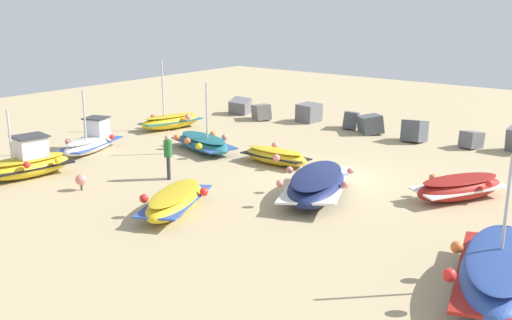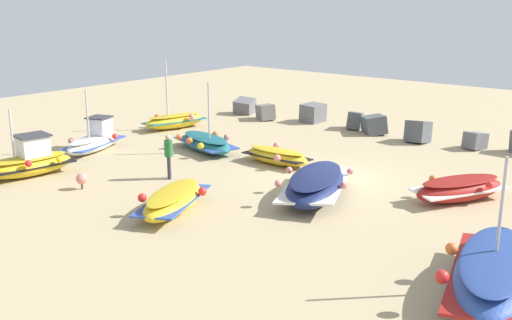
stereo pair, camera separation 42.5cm
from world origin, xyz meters
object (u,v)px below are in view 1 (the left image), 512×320
(fishing_boat_2, at_px, (460,187))
(fishing_boat_4, at_px, (27,163))
(fishing_boat_0, at_px, (499,272))
(fishing_boat_5, at_px, (175,201))
(fishing_boat_6, at_px, (316,184))
(fishing_boat_3, at_px, (91,141))
(fishing_boat_8, at_px, (203,143))
(fishing_boat_1, at_px, (276,156))
(fishing_boat_9, at_px, (171,121))
(person_walking, at_px, (168,154))
(mooring_buoy_0, at_px, (81,180))

(fishing_boat_2, relative_size, fishing_boat_4, 1.01)
(fishing_boat_0, distance_m, fishing_boat_5, 10.11)
(fishing_boat_4, distance_m, fishing_boat_6, 11.38)
(fishing_boat_0, bearing_deg, fishing_boat_4, -99.80)
(fishing_boat_3, xyz_separation_m, fishing_boat_8, (3.98, 3.22, -0.08))
(fishing_boat_1, xyz_separation_m, fishing_boat_3, (-7.92, -3.47, 0.11))
(fishing_boat_0, height_order, fishing_boat_9, fishing_boat_9)
(fishing_boat_8, bearing_deg, fishing_boat_5, 143.65)
(fishing_boat_4, distance_m, person_walking, 5.62)
(fishing_boat_5, relative_size, mooring_buoy_0, 6.44)
(fishing_boat_9, bearing_deg, fishing_boat_3, -159.98)
(fishing_boat_4, distance_m, fishing_boat_5, 7.48)
(fishing_boat_2, height_order, fishing_boat_6, fishing_boat_6)
(person_walking, bearing_deg, fishing_boat_6, -29.00)
(fishing_boat_4, relative_size, fishing_boat_5, 0.95)
(fishing_boat_1, bearing_deg, person_walking, 65.14)
(fishing_boat_1, xyz_separation_m, fishing_boat_6, (3.73, -2.66, 0.13))
(fishing_boat_6, xyz_separation_m, mooring_buoy_0, (-7.21, -4.60, -0.10))
(fishing_boat_8, bearing_deg, fishing_boat_9, -10.49)
(fishing_boat_0, height_order, person_walking, fishing_boat_0)
(fishing_boat_0, xyz_separation_m, fishing_boat_1, (-10.96, 5.98, -0.22))
(fishing_boat_1, bearing_deg, fishing_boat_2, -178.20)
(fishing_boat_0, bearing_deg, person_walking, -112.22)
(fishing_boat_4, bearing_deg, fishing_boat_2, -53.19)
(fishing_boat_5, distance_m, fishing_boat_9, 13.08)
(fishing_boat_0, xyz_separation_m, fishing_boat_6, (-7.22, 3.31, -0.08))
(fishing_boat_9, xyz_separation_m, person_walking, (6.66, -6.51, 0.59))
(fishing_boat_8, bearing_deg, fishing_boat_1, -159.19)
(fishing_boat_0, xyz_separation_m, person_walking, (-12.93, 1.67, 0.43))
(fishing_boat_4, xyz_separation_m, fishing_boat_9, (-2.08, 9.74, -0.13))
(fishing_boat_8, distance_m, mooring_buoy_0, 7.02)
(fishing_boat_4, xyz_separation_m, fishing_boat_8, (2.62, 7.28, -0.17))
(fishing_boat_5, bearing_deg, fishing_boat_3, 45.46)
(fishing_boat_0, height_order, fishing_boat_5, fishing_boat_0)
(fishing_boat_0, height_order, fishing_boat_8, fishing_boat_0)
(fishing_boat_3, relative_size, fishing_boat_8, 0.96)
(fishing_boat_6, bearing_deg, fishing_boat_9, -134.40)
(fishing_boat_5, relative_size, fishing_boat_6, 0.79)
(fishing_boat_4, bearing_deg, fishing_boat_5, -75.96)
(fishing_boat_9, bearing_deg, fishing_boat_2, -83.86)
(fishing_boat_0, distance_m, fishing_boat_2, 7.02)
(fishing_boat_8, bearing_deg, fishing_boat_4, 87.38)
(fishing_boat_5, height_order, person_walking, person_walking)
(fishing_boat_2, relative_size, person_walking, 2.13)
(fishing_boat_2, height_order, fishing_boat_3, fishing_boat_3)
(fishing_boat_4, height_order, fishing_boat_5, fishing_boat_4)
(fishing_boat_2, height_order, person_walking, person_walking)
(mooring_buoy_0, bearing_deg, fishing_boat_3, 139.55)
(fishing_boat_8, xyz_separation_m, mooring_buoy_0, (0.46, -7.01, 0.01))
(fishing_boat_3, relative_size, fishing_boat_9, 1.02)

